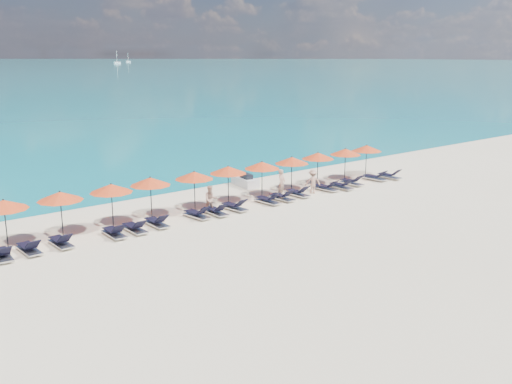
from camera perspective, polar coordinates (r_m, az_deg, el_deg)
ground at (r=28.48m, az=3.80°, el=-3.46°), size 1400.00×1400.00×0.00m
sailboat_near at (r=537.42m, az=-13.73°, el=12.48°), size 6.11×2.04×11.20m
sailboat_far at (r=627.51m, az=-12.66°, el=12.63°), size 5.19×1.73×9.51m
jetski at (r=36.96m, az=-1.10°, el=1.11°), size 1.22×2.42×0.82m
beachgoer_a at (r=33.94m, az=2.58°, el=0.86°), size 0.74×0.63×1.71m
beachgoer_b at (r=30.55m, az=-4.54°, el=-0.78°), size 0.85×0.67×1.54m
beachgoer_c at (r=35.13m, az=5.70°, el=1.06°), size 1.06×0.85×1.49m
umbrella_0 at (r=26.95m, az=-23.92°, el=-1.16°), size 2.10×2.10×2.28m
umbrella_1 at (r=27.60m, az=-19.01°, el=-0.40°), size 2.10×2.10×2.28m
umbrella_2 at (r=28.51m, az=-14.29°, el=0.36°), size 2.10×2.10×2.28m
umbrella_3 at (r=29.62m, az=-10.52°, el=1.05°), size 2.10×2.10×2.28m
umbrella_4 at (r=30.75m, az=-6.20°, el=1.66°), size 2.10×2.10×2.28m
umbrella_5 at (r=32.06m, az=-2.81°, el=2.22°), size 2.10×2.10×2.28m
umbrella_6 at (r=33.38m, az=0.61°, el=2.69°), size 2.10×2.10×2.28m
umbrella_7 at (r=34.99m, az=3.60°, el=3.17°), size 2.10×2.10×2.28m
umbrella_8 at (r=36.73m, az=6.21°, el=3.62°), size 2.10×2.10×2.28m
umbrella_9 at (r=38.51m, az=8.94°, el=4.00°), size 2.10×2.10×2.28m
umbrella_10 at (r=40.24m, az=11.01°, el=4.32°), size 2.10×2.10×2.28m
lounger_0 at (r=26.13m, az=-24.03°, el=-5.70°), size 0.77×1.75×0.66m
lounger_1 at (r=26.47m, az=-21.74°, el=-5.24°), size 0.67×1.72×0.66m
lounger_2 at (r=26.86m, az=-18.92°, el=-4.72°), size 0.66×1.71×0.66m
lounger_3 at (r=27.55m, az=-13.98°, el=-3.92°), size 0.67×1.72×0.66m
lounger_4 at (r=28.03m, az=-12.02°, el=-3.51°), size 0.62×1.70×0.66m
lounger_5 at (r=28.74m, az=-9.89°, el=-2.99°), size 0.62×1.70×0.66m
lounger_6 at (r=29.89m, az=-5.90°, el=-2.20°), size 0.77×1.75×0.66m
lounger_7 at (r=30.39m, az=-4.03°, el=-1.90°), size 0.68×1.72×0.66m
lounger_8 at (r=31.23m, az=-2.15°, el=-1.44°), size 0.76×1.74×0.66m
lounger_9 at (r=32.60m, az=1.20°, el=-0.79°), size 0.74×1.74×0.66m
lounger_10 at (r=33.34m, az=2.61°, el=-0.48°), size 0.73×1.74×0.66m
lounger_11 at (r=34.35m, az=4.19°, el=-0.07°), size 0.66×1.71×0.66m
lounger_12 at (r=35.95m, az=7.02°, el=0.48°), size 0.75×1.74×0.66m
lounger_13 at (r=36.52m, az=8.54°, el=0.63°), size 0.63×1.71×0.66m
lounger_14 at (r=37.72m, az=9.55°, el=1.01°), size 0.64×1.71×0.66m
lounger_15 at (r=39.46m, az=11.82°, el=1.47°), size 0.78×1.75×0.66m
lounger_16 at (r=40.17m, az=13.21°, el=1.61°), size 0.73×1.74×0.66m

